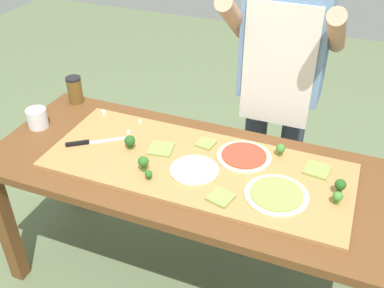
# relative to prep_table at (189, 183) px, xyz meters

# --- Properties ---
(ground_plane) EXTENTS (8.00, 8.00, 0.00)m
(ground_plane) POSITION_rel_prep_table_xyz_m (0.00, 0.00, -0.67)
(ground_plane) COLOR #60704C
(prep_table) EXTENTS (1.86, 0.76, 0.77)m
(prep_table) POSITION_rel_prep_table_xyz_m (0.00, 0.00, 0.00)
(prep_table) COLOR brown
(prep_table) RESTS_ON ground
(cutting_board) EXTENTS (1.36, 0.54, 0.02)m
(cutting_board) POSITION_rel_prep_table_xyz_m (0.04, -0.00, 0.11)
(cutting_board) COLOR #B27F47
(cutting_board) RESTS_ON prep_table
(chefs_knife) EXTENTS (0.27, 0.20, 0.02)m
(chefs_knife) POSITION_rel_prep_table_xyz_m (-0.50, -0.03, 0.12)
(chefs_knife) COLOR #B7BABF
(chefs_knife) RESTS_ON cutting_board
(pizza_whole_cheese_artichoke) EXTENTS (0.22, 0.22, 0.02)m
(pizza_whole_cheese_artichoke) POSITION_rel_prep_table_xyz_m (0.04, -0.05, 0.12)
(pizza_whole_cheese_artichoke) COLOR beige
(pizza_whole_cheese_artichoke) RESTS_ON cutting_board
(pizza_whole_pesto_green) EXTENTS (0.26, 0.26, 0.02)m
(pizza_whole_pesto_green) POSITION_rel_prep_table_xyz_m (0.41, -0.08, 0.12)
(pizza_whole_pesto_green) COLOR beige
(pizza_whole_pesto_green) RESTS_ON cutting_board
(pizza_whole_tomato_red) EXTENTS (0.25, 0.25, 0.02)m
(pizza_whole_tomato_red) POSITION_rel_prep_table_xyz_m (0.22, 0.12, 0.12)
(pizza_whole_tomato_red) COLOR beige
(pizza_whole_tomato_red) RESTS_ON cutting_board
(pizza_slice_far_right) EXTENTS (0.09, 0.09, 0.01)m
(pizza_slice_far_right) POSITION_rel_prep_table_xyz_m (0.02, 0.16, 0.12)
(pizza_slice_far_right) COLOR #899E4C
(pizza_slice_far_right) RESTS_ON cutting_board
(pizza_slice_near_right) EXTENTS (0.12, 0.12, 0.01)m
(pizza_slice_near_right) POSITION_rel_prep_table_xyz_m (0.54, 0.15, 0.12)
(pizza_slice_near_right) COLOR #899E4C
(pizza_slice_near_right) RESTS_ON cutting_board
(pizza_slice_center) EXTENTS (0.11, 0.11, 0.01)m
(pizza_slice_center) POSITION_rel_prep_table_xyz_m (0.21, -0.18, 0.12)
(pizza_slice_center) COLOR #899E4C
(pizza_slice_center) RESTS_ON cutting_board
(pizza_slice_far_left) EXTENTS (0.12, 0.12, 0.01)m
(pizza_slice_far_left) POSITION_rel_prep_table_xyz_m (-0.16, 0.04, 0.12)
(pizza_slice_far_left) COLOR #899E4C
(pizza_slice_far_left) RESTS_ON cutting_board
(broccoli_floret_front_right) EXTENTS (0.05, 0.05, 0.07)m
(broccoli_floret_front_right) POSITION_rel_prep_table_xyz_m (-0.30, 0.00, 0.16)
(broccoli_floret_front_right) COLOR #2C5915
(broccoli_floret_front_right) RESTS_ON cutting_board
(broccoli_floret_back_right) EXTENTS (0.03, 0.03, 0.05)m
(broccoli_floret_back_right) POSITION_rel_prep_table_xyz_m (-0.11, -0.17, 0.14)
(broccoli_floret_back_right) COLOR #366618
(broccoli_floret_back_right) RESTS_ON cutting_board
(broccoli_floret_back_left) EXTENTS (0.05, 0.05, 0.07)m
(broccoli_floret_back_left) POSITION_rel_prep_table_xyz_m (0.64, 0.03, 0.16)
(broccoli_floret_back_left) COLOR #2C5915
(broccoli_floret_back_left) RESTS_ON cutting_board
(broccoli_floret_back_mid) EXTENTS (0.04, 0.04, 0.06)m
(broccoli_floret_back_mid) POSITION_rel_prep_table_xyz_m (0.36, 0.20, 0.15)
(broccoli_floret_back_mid) COLOR #487A23
(broccoli_floret_back_mid) RESTS_ON cutting_board
(broccoli_floret_front_mid) EXTENTS (0.04, 0.04, 0.06)m
(broccoli_floret_front_mid) POSITION_rel_prep_table_xyz_m (0.64, -0.04, 0.15)
(broccoli_floret_front_mid) COLOR #487A23
(broccoli_floret_front_mid) RESTS_ON cutting_board
(broccoli_floret_center_right) EXTENTS (0.05, 0.05, 0.07)m
(broccoli_floret_center_right) POSITION_rel_prep_table_xyz_m (-0.16, -0.13, 0.16)
(broccoli_floret_center_right) COLOR #366618
(broccoli_floret_center_right) RESTS_ON cutting_board
(cheese_crumble_a) EXTENTS (0.03, 0.03, 0.02)m
(cheese_crumble_a) POSITION_rel_prep_table_xyz_m (-0.58, 0.23, 0.13)
(cheese_crumble_a) COLOR silver
(cheese_crumble_a) RESTS_ON cutting_board
(cheese_crumble_b) EXTENTS (0.02, 0.02, 0.02)m
(cheese_crumble_b) POSITION_rel_prep_table_xyz_m (-0.36, 0.11, 0.12)
(cheese_crumble_b) COLOR white
(cheese_crumble_b) RESTS_ON cutting_board
(cheese_crumble_c) EXTENTS (0.02, 0.02, 0.01)m
(cheese_crumble_c) POSITION_rel_prep_table_xyz_m (-0.36, 0.22, 0.12)
(cheese_crumble_c) COLOR silver
(cheese_crumble_c) RESTS_ON cutting_board
(flour_cup) EXTENTS (0.10, 0.10, 0.10)m
(flour_cup) POSITION_rel_prep_table_xyz_m (-0.83, 0.02, 0.14)
(flour_cup) COLOR white
(flour_cup) RESTS_ON prep_table
(sauce_jar) EXTENTS (0.08, 0.08, 0.15)m
(sauce_jar) POSITION_rel_prep_table_xyz_m (-0.80, 0.31, 0.17)
(sauce_jar) COLOR brown
(sauce_jar) RESTS_ON prep_table
(cook_center) EXTENTS (0.54, 0.39, 1.67)m
(cook_center) POSITION_rel_prep_table_xyz_m (0.26, 0.56, 0.33)
(cook_center) COLOR #333847
(cook_center) RESTS_ON ground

